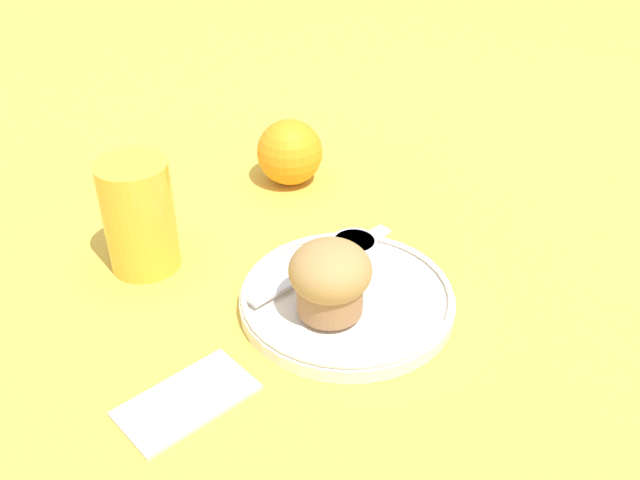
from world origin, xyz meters
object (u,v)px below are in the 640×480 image
at_px(butter_knife, 323,263).
at_px(orange_fruit, 290,152).
at_px(muffin, 330,278).
at_px(juice_glass, 139,216).

bearing_deg(butter_knife, orange_fruit, 58.28).
xyz_separation_m(muffin, orange_fruit, (0.15, 0.23, -0.02)).
relative_size(butter_knife, juice_glass, 1.55).
bearing_deg(orange_fruit, muffin, -122.77).
relative_size(muffin, juice_glass, 0.63).
distance_m(butter_knife, orange_fruit, 0.21).
height_order(muffin, orange_fruit, muffin).
height_order(muffin, butter_knife, muffin).
height_order(butter_knife, juice_glass, juice_glass).
relative_size(orange_fruit, juice_glass, 0.68).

